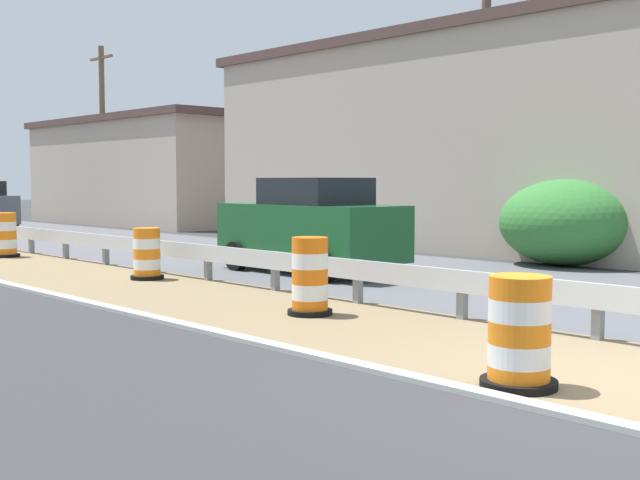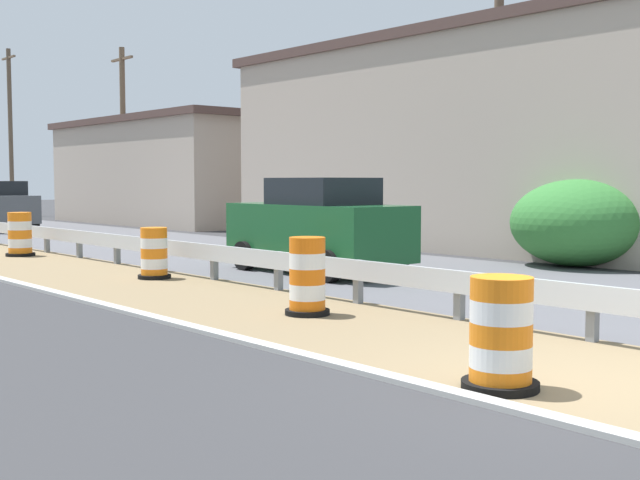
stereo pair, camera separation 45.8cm
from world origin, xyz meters
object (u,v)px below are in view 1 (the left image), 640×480
Objects in this scene: traffic_barrel_nearest at (519,337)px; traffic_barrel_close at (310,280)px; utility_pole_near at (485,103)px; utility_pole_mid at (103,133)px; traffic_barrel_mid at (147,256)px; traffic_barrel_farther at (5,237)px; car_trailing_far_lane at (311,226)px.

traffic_barrel_close is at bearing 72.72° from traffic_barrel_nearest.
utility_pole_near is (9.47, 3.66, 3.45)m from traffic_barrel_close.
traffic_barrel_close is 0.15× the size of utility_pole_mid.
traffic_barrel_mid is at bearing 169.10° from utility_pole_near.
traffic_barrel_nearest is 0.93× the size of traffic_barrel_farther.
traffic_barrel_nearest is 0.14× the size of utility_pole_near.
traffic_barrel_mid is 3.49m from car_trailing_far_lane.
utility_pole_near reaches higher than traffic_barrel_close.
traffic_barrel_close is 5.43m from car_trailing_far_lane.
utility_pole_near is at bearing 21.14° from traffic_barrel_close.
traffic_barrel_farther is at bearing 91.44° from traffic_barrel_mid.
car_trailing_far_lane is 0.56× the size of utility_pole_mid.
traffic_barrel_mid is (1.91, 9.81, -0.02)m from traffic_barrel_nearest.
traffic_barrel_mid is at bearing 84.36° from traffic_barrel_close.
traffic_barrel_nearest is at bearing -96.03° from traffic_barrel_farther.
traffic_barrel_farther is 0.26× the size of car_trailing_far_lane.
car_trailing_far_lane is at bearing 58.97° from traffic_barrel_nearest.
traffic_barrel_farther is 0.15× the size of utility_pole_near.
utility_pole_near is 0.98× the size of utility_pole_mid.
car_trailing_far_lane is 20.61m from utility_pole_mid.
utility_pole_near is (5.80, -0.31, 2.95)m from car_trailing_far_lane.
utility_pole_mid is (-0.10, 19.88, 0.08)m from utility_pole_near.
traffic_barrel_nearest is 30.18m from utility_pole_mid.
traffic_barrel_mid is at bearing -115.95° from utility_pole_mid.
traffic_barrel_close is 25.58m from utility_pole_mid.
utility_pole_mid reaches higher than utility_pole_near.
traffic_barrel_farther is 8.75m from car_trailing_far_lane.
traffic_barrel_farther is at bearing -128.09° from utility_pole_mid.
traffic_barrel_nearest is 9.82m from car_trailing_far_lane.
utility_pole_near is at bearing -91.24° from car_trailing_far_lane.
traffic_barrel_farther reaches higher than traffic_barrel_nearest.
traffic_barrel_farther is at bearing 88.27° from traffic_barrel_close.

